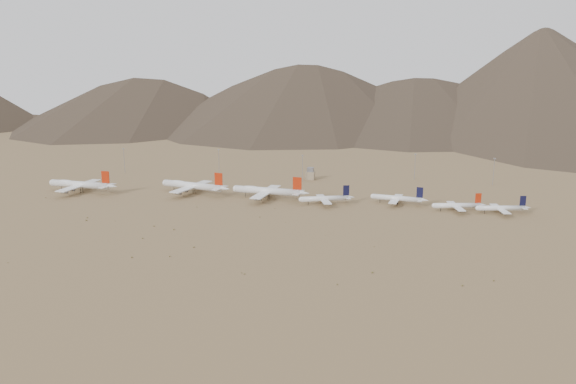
% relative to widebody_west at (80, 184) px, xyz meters
% --- Properties ---
extents(ground, '(3000.00, 3000.00, 0.00)m').
position_rel_widebody_west_xyz_m(ground, '(158.17, -20.28, -7.07)').
color(ground, '#97734E').
rests_on(ground, ground).
extents(mountain_ridge, '(4400.00, 1000.00, 300.00)m').
position_rel_widebody_west_xyz_m(mountain_ridge, '(158.17, 879.72, 142.93)').
color(mountain_ridge, '#47382B').
rests_on(mountain_ridge, ground).
extents(widebody_west, '(69.02, 53.15, 20.49)m').
position_rel_widebody_west_xyz_m(widebody_west, '(0.00, 0.00, 0.00)').
color(widebody_west, white).
rests_on(widebody_west, ground).
extents(widebody_centre, '(68.52, 53.76, 20.62)m').
position_rel_widebody_west_xyz_m(widebody_centre, '(99.03, 17.46, 0.04)').
color(widebody_centre, white).
rests_on(widebody_centre, ground).
extents(widebody_east, '(68.37, 52.79, 20.31)m').
position_rel_widebody_west_xyz_m(widebody_east, '(167.89, 12.63, -0.06)').
color(widebody_east, white).
rests_on(widebody_east, ground).
extents(narrowbody_a, '(44.05, 33.04, 15.32)m').
position_rel_widebody_west_xyz_m(narrowbody_a, '(218.74, 5.04, -2.09)').
color(narrowbody_a, white).
rests_on(narrowbody_a, ground).
extents(narrowbody_b, '(46.79, 33.97, 15.49)m').
position_rel_widebody_west_xyz_m(narrowbody_b, '(275.74, 18.17, -2.04)').
color(narrowbody_b, white).
rests_on(narrowbody_b, ground).
extents(narrowbody_c, '(41.78, 30.85, 14.09)m').
position_rel_widebody_west_xyz_m(narrowbody_c, '(321.64, 6.95, -2.49)').
color(narrowbody_c, white).
rests_on(narrowbody_c, ground).
extents(narrowbody_d, '(41.62, 30.63, 13.97)m').
position_rel_widebody_west_xyz_m(narrowbody_d, '(353.84, 6.36, -2.53)').
color(narrowbody_d, white).
rests_on(narrowbody_d, ground).
extents(control_tower, '(8.00, 8.00, 12.00)m').
position_rel_widebody_west_xyz_m(control_tower, '(188.17, 99.72, -1.75)').
color(control_tower, gray).
rests_on(control_tower, ground).
extents(mast_far_west, '(2.00, 0.60, 25.70)m').
position_rel_widebody_west_xyz_m(mast_far_west, '(-7.05, 91.12, 7.14)').
color(mast_far_west, gray).
rests_on(mast_far_west, ground).
extents(mast_west, '(2.00, 0.60, 25.70)m').
position_rel_widebody_west_xyz_m(mast_west, '(91.04, 106.99, 7.14)').
color(mast_west, gray).
rests_on(mast_west, ground).
extents(mast_centre, '(2.00, 0.60, 25.70)m').
position_rel_widebody_west_xyz_m(mast_centre, '(181.93, 90.84, 7.14)').
color(mast_centre, gray).
rests_on(mast_centre, ground).
extents(mast_east, '(2.00, 0.60, 25.70)m').
position_rel_widebody_west_xyz_m(mast_east, '(287.70, 122.06, 7.14)').
color(mast_east, gray).
rests_on(mast_east, ground).
extents(mast_far_east, '(2.00, 0.60, 25.70)m').
position_rel_widebody_west_xyz_m(mast_far_east, '(359.60, 112.45, 7.14)').
color(mast_far_east, gray).
rests_on(mast_far_east, ground).
extents(desert_scrub, '(392.50, 167.86, 0.96)m').
position_rel_widebody_west_xyz_m(desert_scrub, '(101.04, -105.26, -6.70)').
color(desert_scrub, brown).
rests_on(desert_scrub, ground).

